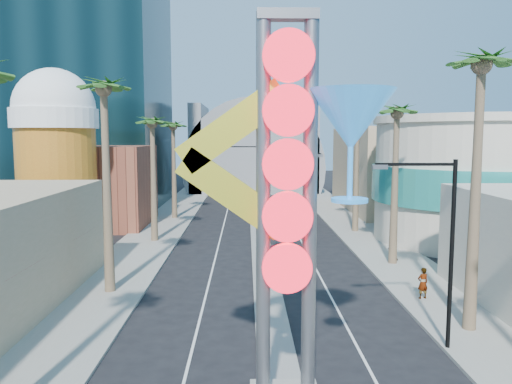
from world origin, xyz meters
name	(u,v)px	position (x,y,z in m)	size (l,w,h in m)	color
sidewalk_west	(159,230)	(-9.50, 35.00, 0.07)	(5.00, 100.00, 0.15)	gray
sidewalk_east	(358,229)	(9.50, 35.00, 0.07)	(5.00, 100.00, 0.15)	gray
median	(258,224)	(0.00, 38.00, 0.07)	(1.60, 84.00, 0.15)	gray
hotel_tower	(77,5)	(-22.00, 52.00, 25.00)	(20.00, 20.00, 50.00)	black
brick_filler_west	(98,186)	(-16.00, 38.00, 4.00)	(10.00, 10.00, 8.00)	brown
filler_east	(388,169)	(16.00, 48.00, 5.00)	(10.00, 20.00, 10.00)	tan
beer_mug	(56,150)	(-17.00, 30.00, 7.84)	(7.00, 7.00, 14.50)	#AA4D16
turquoise_building	(472,180)	(18.00, 30.00, 5.25)	(16.60, 16.60, 10.60)	beige
canopy	(253,164)	(0.00, 72.00, 4.31)	(22.00, 16.00, 22.00)	slate
neon_sign	(314,190)	(0.82, 2.96, 7.31)	(6.53, 2.60, 12.55)	gray
streetlight_0	(273,199)	(0.55, 20.00, 4.88)	(3.79, 0.25, 8.00)	black
streetlight_1	(252,173)	(-0.55, 44.00, 4.88)	(3.79, 0.25, 8.00)	black
streetlight_2	(441,237)	(6.72, 8.00, 4.83)	(3.45, 0.25, 8.00)	black
palm_1	(104,101)	(-9.00, 16.00, 10.82)	(2.40, 2.40, 12.70)	brown
palm_2	(152,130)	(-9.00, 30.00, 9.48)	(2.40, 2.40, 11.20)	brown
palm_3	(173,131)	(-9.00, 42.00, 9.48)	(2.40, 2.40, 11.20)	brown
palm_5	(481,82)	(9.00, 10.00, 11.27)	(2.40, 2.40, 13.20)	brown
palm_6	(397,121)	(9.00, 22.00, 9.93)	(2.40, 2.40, 11.70)	brown
palm_7	(358,116)	(9.00, 34.00, 10.82)	(2.40, 2.40, 12.70)	brown
red_pickup	(285,257)	(1.43, 21.34, 0.75)	(2.47, 5.37, 1.49)	#AD0D26
pedestrian_a	(423,283)	(8.36, 14.28, 1.01)	(0.63, 0.41, 1.72)	gray
pedestrian_b	(393,249)	(9.24, 22.75, 0.92)	(0.75, 0.59, 1.55)	gray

